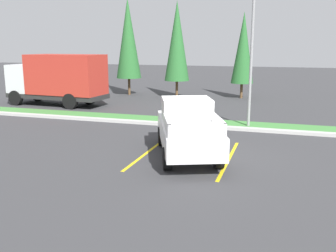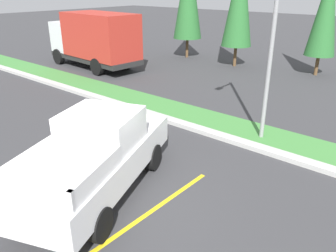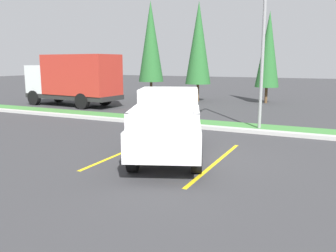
# 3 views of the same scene
# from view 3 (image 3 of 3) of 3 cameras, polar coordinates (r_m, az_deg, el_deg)

# --- Properties ---
(ground_plane) EXTENTS (120.00, 120.00, 0.00)m
(ground_plane) POSITION_cam_3_polar(r_m,az_deg,el_deg) (10.64, 1.03, -5.40)
(ground_plane) COLOR #38383A
(parking_line_near) EXTENTS (0.12, 4.80, 0.01)m
(parking_line_near) POSITION_cam_3_polar(r_m,az_deg,el_deg) (11.60, -6.87, -4.10)
(parking_line_near) COLOR yellow
(parking_line_near) RESTS_ON ground
(parking_line_far) EXTENTS (0.12, 4.80, 0.01)m
(parking_line_far) POSITION_cam_3_polar(r_m,az_deg,el_deg) (10.33, 7.90, -5.96)
(parking_line_far) COLOR yellow
(parking_line_far) RESTS_ON ground
(curb_strip) EXTENTS (56.00, 0.40, 0.15)m
(curb_strip) POSITION_cam_3_polar(r_m,az_deg,el_deg) (15.19, 8.89, -0.42)
(curb_strip) COLOR #B2B2AD
(curb_strip) RESTS_ON ground
(grass_median) EXTENTS (56.00, 1.80, 0.06)m
(grass_median) POSITION_cam_3_polar(r_m,az_deg,el_deg) (16.24, 10.01, 0.09)
(grass_median) COLOR #42843D
(grass_median) RESTS_ON ground
(pickup_truck_main) EXTENTS (3.69, 5.54, 2.10)m
(pickup_truck_main) POSITION_cam_3_polar(r_m,az_deg,el_deg) (10.69, 0.09, 0.41)
(pickup_truck_main) COLOR black
(pickup_truck_main) RESTS_ON ground
(cargo_truck_distant) EXTENTS (6.94, 2.86, 3.40)m
(cargo_truck_distant) POSITION_cam_3_polar(r_m,az_deg,el_deg) (24.28, -15.17, 7.58)
(cargo_truck_distant) COLOR black
(cargo_truck_distant) RESTS_ON ground
(street_light) EXTENTS (0.24, 1.49, 6.67)m
(street_light) POSITION_cam_3_polar(r_m,az_deg,el_deg) (15.35, 15.30, 13.73)
(street_light) COLOR gray
(street_light) RESTS_ON ground
(cypress_tree_leftmost) EXTENTS (1.99, 1.99, 7.66)m
(cypress_tree_leftmost) POSITION_cam_3_polar(r_m,az_deg,el_deg) (28.29, -2.84, 13.67)
(cypress_tree_leftmost) COLOR brown
(cypress_tree_leftmost) RESTS_ON ground
(cypress_tree_left_inner) EXTENTS (1.89, 1.89, 7.28)m
(cypress_tree_left_inner) POSITION_cam_3_polar(r_m,az_deg,el_deg) (26.29, 5.04, 13.41)
(cypress_tree_left_inner) COLOR brown
(cypress_tree_left_inner) RESTS_ON ground
(cypress_tree_center) EXTENTS (1.67, 1.67, 6.42)m
(cypress_tree_center) POSITION_cam_3_polar(r_m,az_deg,el_deg) (25.95, 16.18, 11.96)
(cypress_tree_center) COLOR brown
(cypress_tree_center) RESTS_ON ground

